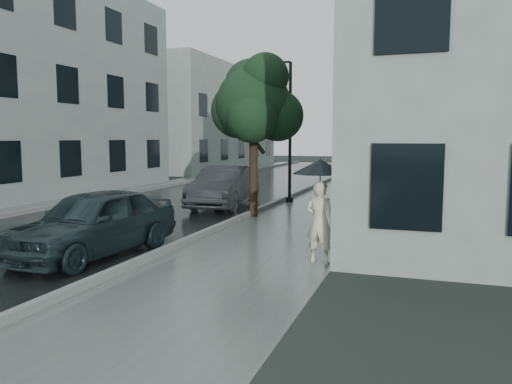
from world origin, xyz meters
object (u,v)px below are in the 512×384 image
(pedestrian, at_px, (320,222))
(car_near, at_px, (94,222))
(car_far, at_px, (225,186))
(street_tree, at_px, (254,103))
(lamp_post, at_px, (286,121))

(pedestrian, relative_size, car_near, 0.39)
(car_near, height_order, car_far, car_far)
(street_tree, bearing_deg, pedestrian, -59.21)
(pedestrian, distance_m, car_near, 4.65)
(car_far, bearing_deg, lamp_post, 43.49)
(lamp_post, bearing_deg, car_near, -102.64)
(pedestrian, height_order, car_far, pedestrian)
(pedestrian, bearing_deg, street_tree, -48.69)
(car_far, bearing_deg, pedestrian, -60.08)
(street_tree, bearing_deg, car_near, -103.04)
(pedestrian, bearing_deg, car_near, 20.97)
(car_near, xyz_separation_m, car_far, (-0.26, 7.77, 0.03))
(pedestrian, xyz_separation_m, street_tree, (-3.15, 5.29, 2.69))
(street_tree, xyz_separation_m, lamp_post, (0.04, 3.58, -0.45))
(street_tree, bearing_deg, lamp_post, 89.28)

